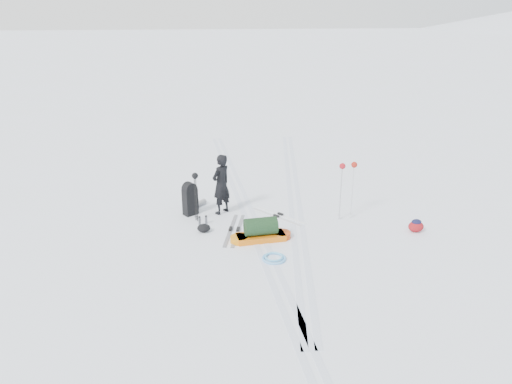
{
  "coord_description": "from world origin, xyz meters",
  "views": [
    {
      "loc": [
        -1.23,
        -11.52,
        5.39
      ],
      "look_at": [
        0.05,
        0.04,
        0.95
      ],
      "focal_mm": 35.0,
      "sensor_mm": 36.0,
      "label": 1
    }
  ],
  "objects_px": {
    "expedition_rucksack": "(191,199)",
    "ski_poles_black": "(195,182)",
    "skier": "(221,184)",
    "pulk_sled": "(261,232)"
  },
  "relations": [
    {
      "from": "expedition_rucksack",
      "to": "ski_poles_black",
      "type": "relative_size",
      "value": 0.75
    },
    {
      "from": "expedition_rucksack",
      "to": "ski_poles_black",
      "type": "bearing_deg",
      "value": -109.6
    },
    {
      "from": "skier",
      "to": "ski_poles_black",
      "type": "xyz_separation_m",
      "value": [
        -0.68,
        -0.45,
        0.26
      ]
    },
    {
      "from": "skier",
      "to": "ski_poles_black",
      "type": "distance_m",
      "value": 0.86
    },
    {
      "from": "skier",
      "to": "expedition_rucksack",
      "type": "relative_size",
      "value": 1.66
    },
    {
      "from": "expedition_rucksack",
      "to": "ski_poles_black",
      "type": "height_order",
      "value": "ski_poles_black"
    },
    {
      "from": "skier",
      "to": "pulk_sled",
      "type": "distance_m",
      "value": 2.06
    },
    {
      "from": "expedition_rucksack",
      "to": "pulk_sled",
      "type": "bearing_deg",
      "value": -82.26
    },
    {
      "from": "pulk_sled",
      "to": "expedition_rucksack",
      "type": "relative_size",
      "value": 1.54
    },
    {
      "from": "skier",
      "to": "pulk_sled",
      "type": "bearing_deg",
      "value": 71.38
    }
  ]
}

